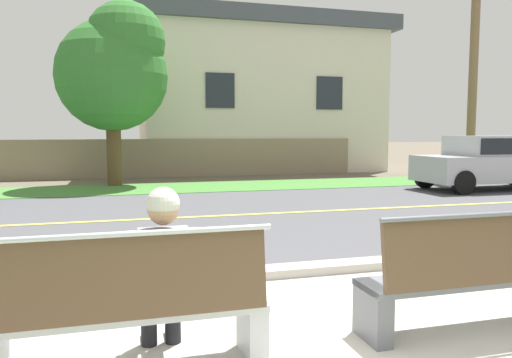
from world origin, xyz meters
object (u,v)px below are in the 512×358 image
car_silver_near (492,160)px  shade_tree_left (115,67)px  bench_right (472,278)px  seated_person_grey (163,268)px  bench_left (130,310)px

car_silver_near → shade_tree_left: shade_tree_left is taller
bench_right → car_silver_near: 11.38m
seated_person_grey → car_silver_near: 13.01m
shade_tree_left → bench_right: bearing=-77.6°
car_silver_near → bench_left: bearing=-140.5°
shade_tree_left → car_silver_near: bearing=-20.8°
bench_left → shade_tree_left: (-0.06, 12.39, 3.13)m
bench_right → shade_tree_left: bearing=102.4°
seated_person_grey → shade_tree_left: shade_tree_left is taller
bench_left → car_silver_near: bearing=39.5°
bench_left → bench_right: bearing=0.0°
bench_right → seated_person_grey: (-2.42, 0.17, 0.22)m
bench_right → shade_tree_left: shade_tree_left is taller
bench_left → bench_right: size_ratio=1.00×
bench_right → seated_person_grey: seated_person_grey is taller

